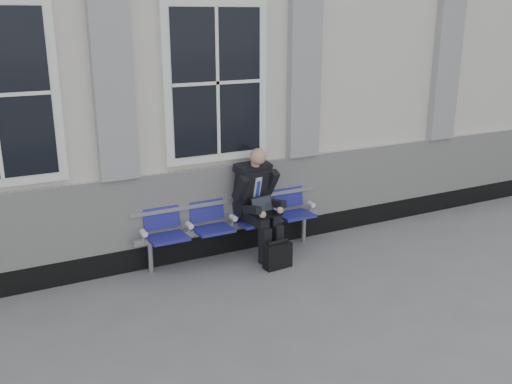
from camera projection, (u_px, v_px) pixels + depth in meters
ground at (244, 306)px, 6.20m from camera, size 70.00×70.00×0.00m
station_building at (139, 72)px, 8.48m from camera, size 14.40×4.40×4.49m
bench at (231, 216)px, 7.36m from camera, size 2.60×0.47×0.91m
businessman at (258, 199)px, 7.32m from camera, size 0.62×0.83×1.44m
briefcase at (278, 255)px, 7.11m from camera, size 0.37×0.18×0.37m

